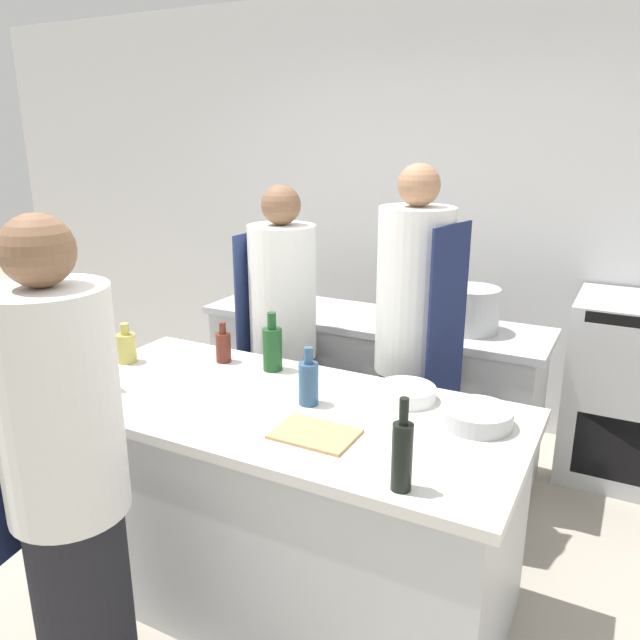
% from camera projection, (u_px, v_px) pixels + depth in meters
% --- Properties ---
extents(ground_plane, '(16.00, 16.00, 0.00)m').
position_uv_depth(ground_plane, '(283.00, 591.00, 2.71)').
color(ground_plane, '#A89E8E').
extents(wall_back, '(8.00, 0.06, 2.80)m').
position_uv_depth(wall_back, '(445.00, 214.00, 4.11)').
color(wall_back, silver).
rests_on(wall_back, ground_plane).
extents(prep_counter, '(1.92, 0.88, 0.89)m').
position_uv_depth(prep_counter, '(281.00, 502.00, 2.58)').
color(prep_counter, '#B7BABC').
rests_on(prep_counter, ground_plane).
extents(pass_counter, '(2.01, 0.56, 0.89)m').
position_uv_depth(pass_counter, '(370.00, 388.00, 3.73)').
color(pass_counter, '#B7BABC').
rests_on(pass_counter, ground_plane).
extents(chef_at_prep_near, '(0.40, 0.39, 1.71)m').
position_uv_depth(chef_at_prep_near, '(68.00, 489.00, 1.93)').
color(chef_at_prep_near, black).
rests_on(chef_at_prep_near, ground_plane).
extents(chef_at_stove, '(0.39, 0.38, 1.79)m').
position_uv_depth(chef_at_stove, '(412.00, 354.00, 2.98)').
color(chef_at_stove, black).
rests_on(chef_at_stove, ground_plane).
extents(chef_at_pass_far, '(0.37, 0.35, 1.67)m').
position_uv_depth(chef_at_pass_far, '(283.00, 343.00, 3.34)').
color(chef_at_pass_far, black).
rests_on(chef_at_pass_far, ground_plane).
extents(bottle_olive_oil, '(0.07, 0.07, 0.32)m').
position_uv_depth(bottle_olive_oil, '(95.00, 360.00, 2.56)').
color(bottle_olive_oil, silver).
rests_on(bottle_olive_oil, prep_counter).
extents(bottle_vinegar, '(0.09, 0.09, 0.27)m').
position_uv_depth(bottle_vinegar, '(272.00, 347.00, 2.77)').
color(bottle_vinegar, '#19471E').
rests_on(bottle_vinegar, prep_counter).
extents(bottle_wine, '(0.08, 0.08, 0.23)m').
position_uv_depth(bottle_wine, '(309.00, 382.00, 2.43)').
color(bottle_wine, '#2D5175').
rests_on(bottle_wine, prep_counter).
extents(bottle_cooking_oil, '(0.07, 0.07, 0.19)m').
position_uv_depth(bottle_cooking_oil, '(223.00, 346.00, 2.88)').
color(bottle_cooking_oil, '#5B2319').
rests_on(bottle_cooking_oil, prep_counter).
extents(bottle_sauce, '(0.06, 0.06, 0.30)m').
position_uv_depth(bottle_sauce, '(402.00, 454.00, 1.83)').
color(bottle_sauce, black).
rests_on(bottle_sauce, prep_counter).
extents(bottle_water, '(0.09, 0.09, 0.19)m').
position_uv_depth(bottle_water, '(126.00, 347.00, 2.88)').
color(bottle_water, '#B2A84C').
rests_on(bottle_water, prep_counter).
extents(bowl_mixing_large, '(0.26, 0.26, 0.07)m').
position_uv_depth(bowl_mixing_large, '(477.00, 417.00, 2.27)').
color(bowl_mixing_large, '#B7BABC').
rests_on(bowl_mixing_large, prep_counter).
extents(bowl_prep_small, '(0.24, 0.24, 0.06)m').
position_uv_depth(bowl_prep_small, '(406.00, 393.00, 2.48)').
color(bowl_prep_small, white).
rests_on(bowl_prep_small, prep_counter).
extents(cutting_board, '(0.29, 0.21, 0.01)m').
position_uv_depth(cutting_board, '(315.00, 434.00, 2.19)').
color(cutting_board, tan).
rests_on(cutting_board, prep_counter).
extents(stockpot, '(0.29, 0.29, 0.24)m').
position_uv_depth(stockpot, '(472.00, 310.00, 3.31)').
color(stockpot, '#B7BABC').
rests_on(stockpot, pass_counter).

